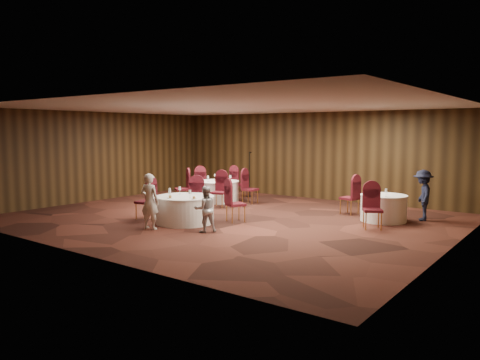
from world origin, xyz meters
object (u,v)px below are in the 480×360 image
Objects in this scene: table_main at (185,209)px; man_c at (423,195)px; woman_b at (205,209)px; table_left at (218,191)px; woman_a at (150,201)px; table_right at (384,208)px; mic_stand at (249,183)px.

man_c is (5.11, 4.26, 0.34)m from table_main.
man_c is at bearing 39.85° from table_main.
woman_b is at bearing -60.54° from man_c.
table_left is 1.04× the size of woman_a.
woman_b is (1.22, -0.55, 0.20)m from table_main.
table_right is 5.08m from woman_b.
table_main is 1.19m from woman_a.
woman_a reaches higher than table_main.
table_left is (-1.75, 3.55, -0.00)m from table_main.
mic_stand is 1.20× the size of man_c.
table_left and table_right have the same top height.
table_main is 0.94× the size of mic_stand.
woman_b is (1.37, 0.59, -0.14)m from woman_a.
mic_stand is 1.49× the size of woman_b.
mic_stand reaches higher than table_main.
table_right is at bearing -70.18° from man_c.
man_c is at bearing -145.43° from woman_a.
woman_b is (-3.05, -4.07, 0.20)m from table_right.
table_main is 1.35m from woman_b.
table_main is 1.08× the size of table_left.
mic_stand reaches higher than woman_a.
man_c is (5.25, 5.40, -0.00)m from woman_a.
table_main is at bearing -72.91° from mic_stand.
table_right is 0.88× the size of woman_a.
table_main is at bearing -71.74° from man_c.
table_right is (4.26, 3.52, -0.00)m from table_main.
mic_stand reaches higher than man_c.
mic_stand is at bearing -120.27° from man_c.
man_c is (3.89, 4.81, 0.14)m from woman_b.
woman_a is (-0.15, -1.13, 0.34)m from table_main.
woman_a is at bearing -71.07° from table_left.
table_right is 6.42m from woman_a.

